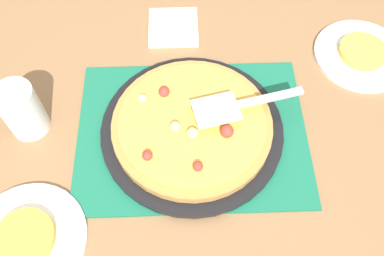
{
  "coord_description": "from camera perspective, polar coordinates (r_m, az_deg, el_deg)",
  "views": [
    {
      "loc": [
        0.01,
        0.44,
        1.5
      ],
      "look_at": [
        0.0,
        0.0,
        0.77
      ],
      "focal_mm": 38.41,
      "sensor_mm": 36.0,
      "label": 1
    }
  ],
  "objects": [
    {
      "name": "ground_plane",
      "position": [
        1.56,
        0.0,
        -14.67
      ],
      "size": [
        8.0,
        8.0,
        0.0
      ],
      "primitive_type": "plane",
      "color": "#84705B"
    },
    {
      "name": "dining_table",
      "position": [
        0.96,
        0.0,
        -3.95
      ],
      "size": [
        1.4,
        1.0,
        0.75
      ],
      "color": "olive",
      "rests_on": "ground_plane"
    },
    {
      "name": "placemat",
      "position": [
        0.87,
        0.0,
        -0.58
      ],
      "size": [
        0.48,
        0.36,
        0.01
      ],
      "primitive_type": "cube",
      "color": "#196B4C",
      "rests_on": "dining_table"
    },
    {
      "name": "pizza_pan",
      "position": [
        0.86,
        0.0,
        -0.24
      ],
      "size": [
        0.38,
        0.38,
        0.01
      ],
      "primitive_type": "cylinder",
      "color": "black",
      "rests_on": "placemat"
    },
    {
      "name": "pizza",
      "position": [
        0.84,
        -0.03,
        0.45
      ],
      "size": [
        0.33,
        0.33,
        0.05
      ],
      "color": "#B78442",
      "rests_on": "pizza_pan"
    },
    {
      "name": "plate_near_left",
      "position": [
        1.07,
        22.39,
        9.36
      ],
      "size": [
        0.22,
        0.22,
        0.01
      ],
      "primitive_type": "cylinder",
      "color": "white",
      "rests_on": "dining_table"
    },
    {
      "name": "plate_far_right",
      "position": [
        0.83,
        -21.98,
        -14.24
      ],
      "size": [
        0.22,
        0.22,
        0.01
      ],
      "primitive_type": "cylinder",
      "color": "white",
      "rests_on": "dining_table"
    },
    {
      "name": "served_slice_left",
      "position": [
        1.06,
        22.62,
        9.81
      ],
      "size": [
        0.11,
        0.11,
        0.02
      ],
      "primitive_type": "cylinder",
      "color": "#EAB747",
      "rests_on": "plate_near_left"
    },
    {
      "name": "served_slice_right",
      "position": [
        0.82,
        -22.28,
        -13.97
      ],
      "size": [
        0.11,
        0.11,
        0.02
      ],
      "primitive_type": "cylinder",
      "color": "gold",
      "rests_on": "plate_far_right"
    },
    {
      "name": "cup_near",
      "position": [
        0.9,
        -22.54,
        2.28
      ],
      "size": [
        0.08,
        0.08,
        0.12
      ],
      "primitive_type": "cylinder",
      "color": "white",
      "rests_on": "dining_table"
    },
    {
      "name": "pizza_server",
      "position": [
        0.83,
        6.55,
        3.23
      ],
      "size": [
        0.23,
        0.09,
        0.01
      ],
      "color": "silver",
      "rests_on": "pizza"
    },
    {
      "name": "napkin_stack",
      "position": [
        1.05,
        -2.61,
        13.8
      ],
      "size": [
        0.12,
        0.12,
        0.02
      ],
      "primitive_type": "cube",
      "color": "white",
      "rests_on": "dining_table"
    }
  ]
}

